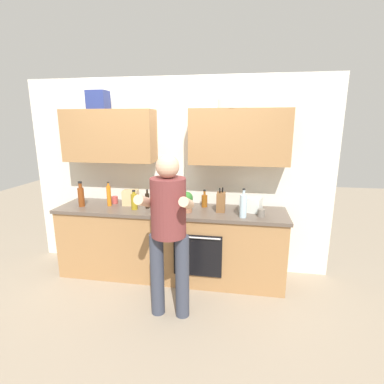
% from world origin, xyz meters
% --- Properties ---
extents(ground_plane, '(12.00, 12.00, 0.00)m').
position_xyz_m(ground_plane, '(0.00, 0.00, 0.00)').
color(ground_plane, gray).
extents(back_wall_unit, '(4.00, 0.39, 2.50)m').
position_xyz_m(back_wall_unit, '(-0.00, 0.27, 1.50)').
color(back_wall_unit, silver).
rests_on(back_wall_unit, ground).
extents(counter, '(2.84, 0.67, 0.90)m').
position_xyz_m(counter, '(0.00, -0.00, 0.45)').
color(counter, '#A37547').
rests_on(counter, ground).
extents(person_standing, '(0.49, 0.45, 1.66)m').
position_xyz_m(person_standing, '(0.18, -0.78, 0.98)').
color(person_standing, '#383D4C').
rests_on(person_standing, ground).
extents(bottle_juice, '(0.05, 0.05, 0.31)m').
position_xyz_m(bottle_juice, '(-0.79, -0.00, 1.04)').
color(bottle_juice, orange).
rests_on(bottle_juice, counter).
extents(bottle_water, '(0.08, 0.08, 0.33)m').
position_xyz_m(bottle_water, '(0.89, -0.18, 1.04)').
color(bottle_water, silver).
rests_on(bottle_water, counter).
extents(bottle_vinegar, '(0.08, 0.08, 0.32)m').
position_xyz_m(bottle_vinegar, '(-1.13, -0.08, 1.04)').
color(bottle_vinegar, brown).
rests_on(bottle_vinegar, counter).
extents(bottle_soy, '(0.05, 0.05, 0.24)m').
position_xyz_m(bottle_soy, '(-0.28, -0.01, 1.00)').
color(bottle_soy, black).
rests_on(bottle_soy, counter).
extents(bottle_syrup, '(0.07, 0.07, 0.22)m').
position_xyz_m(bottle_syrup, '(0.41, 0.16, 0.98)').
color(bottle_syrup, '#8C4C14').
rests_on(bottle_syrup, counter).
extents(bottle_oil, '(0.08, 0.08, 0.24)m').
position_xyz_m(bottle_oil, '(-0.42, -0.10, 1.00)').
color(bottle_oil, olive).
rests_on(bottle_oil, counter).
extents(cup_coffee, '(0.07, 0.07, 0.09)m').
position_xyz_m(cup_coffee, '(-0.28, 0.14, 0.94)').
color(cup_coffee, white).
rests_on(cup_coffee, counter).
extents(cup_ceramic, '(0.08, 0.08, 0.09)m').
position_xyz_m(cup_ceramic, '(-0.77, 0.12, 0.95)').
color(cup_ceramic, '#BF4C47').
rests_on(cup_ceramic, counter).
extents(cup_stoneware, '(0.08, 0.08, 0.08)m').
position_xyz_m(cup_stoneware, '(1.10, -0.12, 0.94)').
color(cup_stoneware, slate).
rests_on(cup_stoneware, counter).
extents(mixing_bowl, '(0.29, 0.29, 0.10)m').
position_xyz_m(mixing_bowl, '(-0.02, 0.06, 0.95)').
color(mixing_bowl, silver).
rests_on(mixing_bowl, counter).
extents(knife_block, '(0.10, 0.14, 0.29)m').
position_xyz_m(knife_block, '(0.63, 0.00, 1.02)').
color(knife_block, brown).
rests_on(knife_block, counter).
extents(potted_herb, '(0.15, 0.15, 0.25)m').
position_xyz_m(potted_herb, '(0.23, -0.09, 1.03)').
color(potted_herb, '#9E6647').
rests_on(potted_herb, counter).
extents(grocery_bag_produce, '(0.29, 0.27, 0.17)m').
position_xyz_m(grocery_bag_produce, '(0.99, 0.08, 0.99)').
color(grocery_bag_produce, silver).
rests_on(grocery_bag_produce, counter).
extents(grocery_bag_bread, '(0.21, 0.19, 0.19)m').
position_xyz_m(grocery_bag_bread, '(-0.54, 0.10, 1.00)').
color(grocery_bag_bread, tan).
rests_on(grocery_bag_bread, counter).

